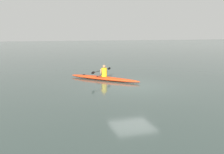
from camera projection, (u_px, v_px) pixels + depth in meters
name	position (u px, v px, depth m)	size (l,w,h in m)	color
ground_plane	(133.00, 86.00, 14.40)	(160.00, 160.00, 0.00)	#384742
kayak	(103.00, 78.00, 16.23)	(4.06, 4.13, 0.25)	red
kayaker	(104.00, 71.00, 16.13)	(1.80, 1.76, 0.77)	yellow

